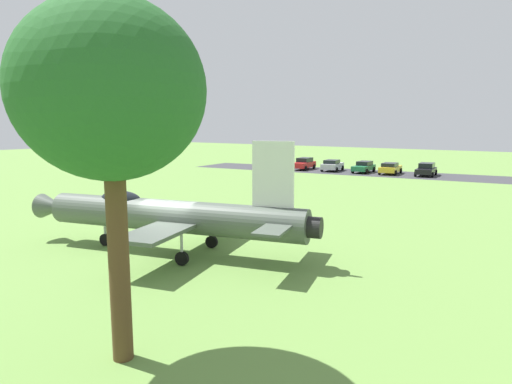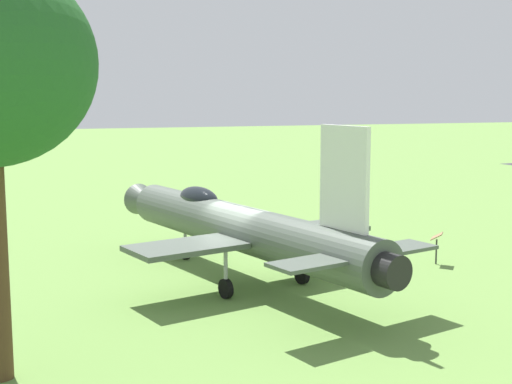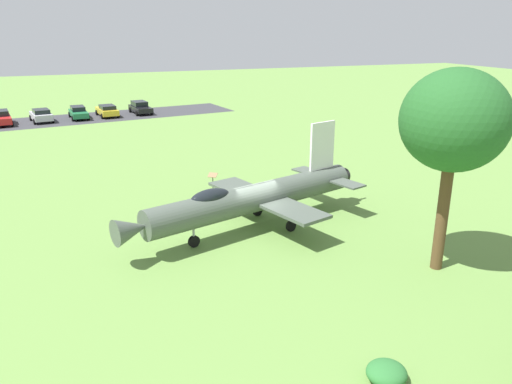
# 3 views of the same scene
# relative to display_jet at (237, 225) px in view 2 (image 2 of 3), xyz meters

# --- Properties ---
(ground_plane) EXTENTS (200.00, 200.00, 0.00)m
(ground_plane) POSITION_rel_display_jet_xyz_m (0.33, 0.10, -1.81)
(ground_plane) COLOR #668E42
(display_jet) EXTENTS (14.44, 8.43, 5.27)m
(display_jet) POSITION_rel_display_jet_xyz_m (0.00, 0.00, 0.00)
(display_jet) COLOR #4C564C
(display_jet) RESTS_ON ground_plane
(info_plaque) EXTENTS (0.72, 0.68, 1.14)m
(info_plaque) POSITION_rel_display_jet_xyz_m (0.11, 7.41, -0.96)
(info_plaque) COLOR #333333
(info_plaque) RESTS_ON ground_plane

